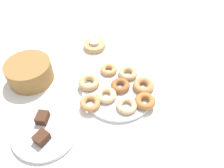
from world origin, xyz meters
The scene contains 17 objects.
ground_plane centered at (0.00, 0.00, 0.00)m, with size 2.40×2.40×0.00m, color white.
donut_plate centered at (0.00, 0.00, 0.01)m, with size 0.31×0.31×0.02m, color silver.
donut_0 centered at (0.06, -0.09, 0.03)m, with size 0.09×0.09×0.03m, color #C6844C.
donut_1 centered at (-0.07, -0.07, 0.03)m, with size 0.09×0.09×0.02m, color #EABC84.
donut_2 centered at (0.09, 0.09, 0.03)m, with size 0.08×0.08×0.02m, color tan.
donut_3 centered at (-0.05, 0.03, 0.03)m, with size 0.09×0.09×0.03m, color #EABC84.
donut_4 centered at (-0.01, -0.13, 0.03)m, with size 0.09×0.09×0.03m, color #AD6B33.
donut_5 centered at (0.02, 0.00, 0.03)m, with size 0.09×0.09×0.03m, color #995B2D.
donut_6 centered at (-0.12, 0.07, 0.03)m, with size 0.09×0.09×0.02m, color #C6844C.
donut_7 centered at (0.11, 0.00, 0.03)m, with size 0.09×0.09×0.03m, color tan.
donut_8 centered at (-0.02, 0.13, 0.03)m, with size 0.10×0.10×0.03m, color tan.
cake_plate centered at (-0.30, 0.17, 0.01)m, with size 0.26×0.26×0.02m, color silver.
brownie_near centered at (-0.34, 0.15, 0.03)m, with size 0.05×0.04×0.03m, color #472819.
brownie_far centered at (-0.27, 0.20, 0.03)m, with size 0.05×0.04×0.03m, color #472819.
candle_holder centered at (0.24, 0.25, 0.01)m, with size 0.12×0.12×0.03m, color tan.
tealight centered at (0.24, 0.25, 0.03)m, with size 0.05×0.05×0.01m, color silver.
basket centered at (-0.10, 0.40, 0.05)m, with size 0.20×0.20×0.10m, color olive.
Camera 1 is at (-0.58, -0.25, 0.75)m, focal length 35.15 mm.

